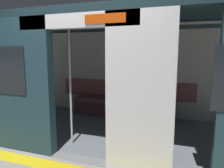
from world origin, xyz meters
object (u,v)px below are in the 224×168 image
object	(u,v)px
book	(148,101)
train_car	(104,58)
person_seated	(129,92)
bench_seat	(122,104)
handbag	(117,96)
grab_pole_door	(70,85)
grab_pole_far	(115,87)

from	to	relation	value
book	train_car	bearing A→B (deg)	84.94
person_seated	bench_seat	bearing A→B (deg)	-14.85
train_car	handbag	xyz separation A→B (m)	(0.09, -1.13, -0.98)
grab_pole_door	handbag	bearing A→B (deg)	-97.75
handbag	bench_seat	bearing A→B (deg)	150.44
grab_pole_door	bench_seat	bearing A→B (deg)	-102.42
grab_pole_door	grab_pole_far	xyz separation A→B (m)	(-0.79, -0.08, 0.00)
train_car	book	xyz separation A→B (m)	(-0.71, -1.10, -1.05)
bench_seat	grab_pole_door	world-z (taller)	grab_pole_door
book	grab_pole_far	world-z (taller)	grab_pole_far
handbag	grab_pole_far	size ratio (longest dim) A/B	0.12
train_car	grab_pole_far	size ratio (longest dim) A/B	2.99
train_car	grab_pole_door	bearing A→B (deg)	65.59
book	grab_pole_door	world-z (taller)	grab_pole_door
person_seated	handbag	xyz separation A→B (m)	(0.34, -0.13, -0.14)
train_car	book	bearing A→B (deg)	-123.00
grab_pole_far	person_seated	bearing A→B (deg)	-83.18
person_seated	grab_pole_far	distance (m)	1.73
grab_pole_door	book	bearing A→B (deg)	-119.67
train_car	grab_pole_far	xyz separation A→B (m)	(-0.45, 0.67, -0.44)
handbag	grab_pole_door	bearing A→B (deg)	82.25
bench_seat	grab_pole_far	world-z (taller)	grab_pole_far
grab_pole_door	train_car	bearing A→B (deg)	-114.41
bench_seat	handbag	world-z (taller)	handbag
person_seated	book	size ratio (longest dim) A/B	5.32
handbag	grab_pole_door	size ratio (longest dim) A/B	0.12
train_car	handbag	bearing A→B (deg)	-85.70
book	grab_pole_door	bearing A→B (deg)	88.27
person_seated	handbag	size ratio (longest dim) A/B	4.50
book	bench_seat	bearing A→B (deg)	31.74
person_seated	grab_pole_far	world-z (taller)	grab_pole_far
book	handbag	bearing A→B (deg)	25.32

